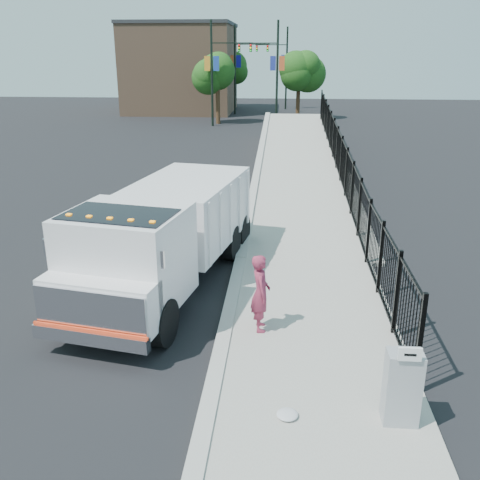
{
  "coord_description": "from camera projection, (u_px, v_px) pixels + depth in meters",
  "views": [
    {
      "loc": [
        1.13,
        -10.23,
        5.74
      ],
      "look_at": [
        0.14,
        2.0,
        1.39
      ],
      "focal_mm": 40.0,
      "sensor_mm": 36.0,
      "label": 1
    }
  ],
  "objects": [
    {
      "name": "light_pole_1",
      "position": [
        273.0,
        69.0,
        42.43
      ],
      "size": [
        3.78,
        0.22,
        8.0
      ],
      "color": "black",
      "rests_on": "ground"
    },
    {
      "name": "tree_2",
      "position": [
        233.0,
        68.0,
        56.66
      ],
      "size": [
        3.03,
        3.03,
        5.52
      ],
      "color": "#382314",
      "rests_on": "ground"
    },
    {
      "name": "utility_cabinet",
      "position": [
        402.0,
        387.0,
        8.4
      ],
      "size": [
        0.55,
        0.4,
        1.25
      ],
      "primitive_type": "cube",
      "color": "gray",
      "rests_on": "sidewalk"
    },
    {
      "name": "iron_fence",
      "position": [
        340.0,
        173.0,
        22.31
      ],
      "size": [
        0.1,
        28.0,
        1.8
      ],
      "primitive_type": "cube",
      "color": "black",
      "rests_on": "ground"
    },
    {
      "name": "curb",
      "position": [
        214.0,
        381.0,
        9.71
      ],
      "size": [
        0.3,
        12.0,
        0.16
      ],
      "primitive_type": "cube",
      "color": "#ADAAA3",
      "rests_on": "ground"
    },
    {
      "name": "light_pole_0",
      "position": [
        216.0,
        69.0,
        41.7
      ],
      "size": [
        3.77,
        0.22,
        8.0
      ],
      "color": "black",
      "rests_on": "ground"
    },
    {
      "name": "ramp",
      "position": [
        303.0,
        173.0,
        26.48
      ],
      "size": [
        3.95,
        24.06,
        3.19
      ],
      "primitive_type": "cube",
      "rotation": [
        0.06,
        0.0,
        0.0
      ],
      "color": "#9E998E",
      "rests_on": "ground"
    },
    {
      "name": "truck",
      "position": [
        164.0,
        233.0,
        13.25
      ],
      "size": [
        3.84,
        8.02,
        2.64
      ],
      "rotation": [
        0.0,
        0.0,
        -0.19
      ],
      "color": "black",
      "rests_on": "ground"
    },
    {
      "name": "light_pole_2",
      "position": [
        238.0,
        66.0,
        49.92
      ],
      "size": [
        3.78,
        0.22,
        8.0
      ],
      "color": "black",
      "rests_on": "ground"
    },
    {
      "name": "light_pole_3",
      "position": [
        284.0,
        65.0,
        54.16
      ],
      "size": [
        3.78,
        0.22,
        8.0
      ],
      "color": "black",
      "rests_on": "ground"
    },
    {
      "name": "building",
      "position": [
        182.0,
        70.0,
        52.29
      ],
      "size": [
        10.0,
        10.0,
        8.0
      ],
      "primitive_type": "cube",
      "color": "#8C664C",
      "rests_on": "ground"
    },
    {
      "name": "sidewalk",
      "position": [
        321.0,
        387.0,
        9.57
      ],
      "size": [
        3.55,
        12.0,
        0.12
      ],
      "primitive_type": "cube",
      "color": "#9E998E",
      "rests_on": "ground"
    },
    {
      "name": "worker",
      "position": [
        261.0,
        293.0,
        11.18
      ],
      "size": [
        0.48,
        0.66,
        1.68
      ],
      "primitive_type": "imported",
      "rotation": [
        0.0,
        0.0,
        1.71
      ],
      "color": "#962D48",
      "rests_on": "sidewalk"
    },
    {
      "name": "debris",
      "position": [
        287.0,
        414.0,
        8.68
      ],
      "size": [
        0.36,
        0.36,
        0.09
      ],
      "primitive_type": "ellipsoid",
      "color": "silver",
      "rests_on": "sidewalk"
    },
    {
      "name": "tree_0",
      "position": [
        218.0,
        74.0,
        43.13
      ],
      "size": [
        3.03,
        3.03,
        5.51
      ],
      "color": "#382314",
      "rests_on": "ground"
    },
    {
      "name": "arrow_sign",
      "position": [
        410.0,
        354.0,
        7.95
      ],
      "size": [
        0.35,
        0.04,
        0.22
      ],
      "primitive_type": "cube",
      "color": "white",
      "rests_on": "utility_cabinet"
    },
    {
      "name": "tree_1",
      "position": [
        299.0,
        73.0,
        45.97
      ],
      "size": [
        2.87,
        2.87,
        5.44
      ],
      "color": "#382314",
      "rests_on": "ground"
    },
    {
      "name": "ground",
      "position": [
        226.0,
        331.0,
        11.61
      ],
      "size": [
        120.0,
        120.0,
        0.0
      ],
      "primitive_type": "plane",
      "color": "black",
      "rests_on": "ground"
    }
  ]
}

